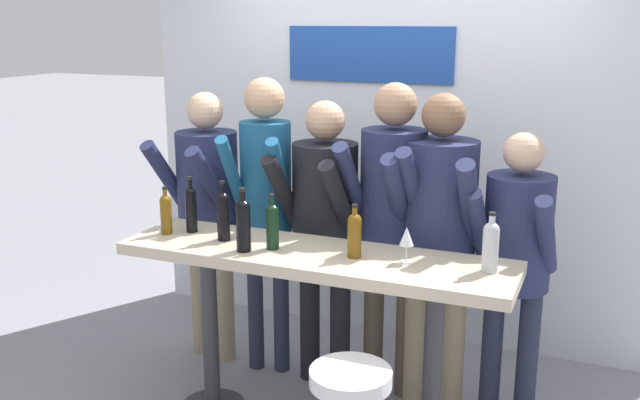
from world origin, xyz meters
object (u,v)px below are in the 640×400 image
object	(u,v)px
person_center_left	(324,215)
wine_bottle_4	(272,224)
wine_glass_0	(407,238)
tasting_table	(314,287)
wine_bottle_2	(243,223)
wine_bottle_0	(166,212)
person_center_right	(439,220)
wine_bottle_5	(223,214)
person_far_left	(207,198)
person_left	(266,190)
wine_bottle_6	(191,207)
wine_bottle_3	(354,233)
person_center	(392,207)
wine_bottle_1	(491,244)
person_right	(517,248)

from	to	relation	value
person_center_left	wine_bottle_4	distance (m)	0.57
wine_bottle_4	wine_glass_0	xyz separation A→B (m)	(0.68, 0.06, -0.01)
tasting_table	wine_bottle_2	distance (m)	0.49
wine_bottle_0	wine_glass_0	distance (m)	1.33
wine_bottle_0	person_center_right	bearing A→B (deg)	22.05
wine_bottle_5	wine_bottle_0	bearing A→B (deg)	-177.16
person_far_left	wine_bottle_2	bearing A→B (deg)	-36.77
person_left	wine_bottle_6	xyz separation A→B (m)	(-0.21, -0.48, -0.01)
person_far_left	wine_bottle_2	xyz separation A→B (m)	(0.64, -0.70, 0.10)
wine_bottle_3	wine_glass_0	bearing A→B (deg)	5.28
tasting_table	wine_bottle_6	size ratio (longest dim) A/B	6.52
person_far_left	wine_bottle_0	xyz separation A→B (m)	(0.11, -0.60, 0.07)
person_center_right	wine_bottle_5	distance (m)	1.16
person_center_right	person_center_left	bearing A→B (deg)	-179.57
wine_bottle_0	wine_bottle_5	distance (m)	0.35
person_center_left	wine_bottle_0	world-z (taller)	person_center_left
wine_bottle_0	wine_bottle_4	size ratio (longest dim) A/B	0.92
wine_bottle_2	wine_bottle_4	size ratio (longest dim) A/B	1.14
person_far_left	person_center_right	size ratio (longest dim) A/B	0.97
tasting_table	person_left	world-z (taller)	person_left
person_center_left	wine_bottle_2	distance (m)	0.68
person_center_left	wine_bottle_5	xyz separation A→B (m)	(-0.36, -0.53, 0.10)
wine_glass_0	person_center	bearing A→B (deg)	113.55
tasting_table	wine_glass_0	bearing A→B (deg)	2.56
tasting_table	wine_bottle_0	size ratio (longest dim) A/B	7.69
wine_bottle_6	wine_bottle_5	bearing A→B (deg)	-15.66
person_left	wine_bottle_1	xyz separation A→B (m)	(1.41, -0.50, -0.01)
wine_glass_0	wine_bottle_2	bearing A→B (deg)	-169.87
wine_bottle_1	wine_bottle_4	size ratio (longest dim) A/B	0.99
wine_bottle_2	person_right	bearing A→B (deg)	28.16
person_center_left	wine_bottle_6	world-z (taller)	person_center_left
wine_bottle_2	wine_bottle_5	bearing A→B (deg)	146.99
person_far_left	wine_bottle_5	bearing A→B (deg)	-41.15
person_right	wine_bottle_5	world-z (taller)	person_right
person_right	person_center_left	bearing A→B (deg)	-173.88
person_center	person_left	bearing A→B (deg)	-174.26
tasting_table	wine_bottle_0	world-z (taller)	wine_bottle_0
person_left	person_center_left	distance (m)	0.40
wine_bottle_5	wine_glass_0	world-z (taller)	wine_bottle_5
tasting_table	wine_bottle_5	size ratio (longest dim) A/B	6.29
wine_bottle_2	wine_bottle_6	bearing A→B (deg)	156.16
person_far_left	wine_bottle_6	xyz separation A→B (m)	(0.21, -0.51, 0.09)
person_right	wine_glass_0	bearing A→B (deg)	-125.47
tasting_table	wine_bottle_2	xyz separation A→B (m)	(-0.33, -0.12, 0.34)
person_right	wine_bottle_6	distance (m)	1.75
wine_bottle_4	wine_bottle_6	world-z (taller)	wine_bottle_6
wine_bottle_0	person_center	bearing A→B (deg)	28.29
tasting_table	person_center_right	world-z (taller)	person_center_right
person_far_left	wine_bottle_6	bearing A→B (deg)	-56.52
wine_bottle_3	tasting_table	bearing A→B (deg)	179.30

